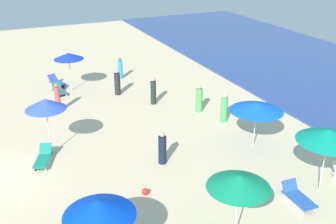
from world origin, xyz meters
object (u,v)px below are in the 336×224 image
object	(u,v)px
umbrella_5	(99,207)
beachgoer_4	(162,149)
umbrella_1	(45,104)
beach_ball_0	(145,192)
lounge_chair_4_1	(59,91)
beachgoer_1	(153,91)
umbrella_2	(239,181)
beachgoer_7	(57,98)
umbrella_4	(69,56)
beachgoer_2	(224,109)
umbrella_0	(329,135)
beachgoer_6	(199,100)
lounge_chair_4_0	(57,82)
lounge_chair_0_1	(298,197)
umbrella_3	(257,107)
lounge_chair_1_0	(43,158)
beachgoer_3	(120,69)
beachgoer_5	(117,83)

from	to	relation	value
umbrella_5	beachgoer_4	xyz separation A→B (m)	(-4.90, 4.10, -1.52)
umbrella_1	beach_ball_0	xyz separation A→B (m)	(4.79, 2.77, -2.35)
lounge_chair_4_1	beachgoer_4	world-z (taller)	beachgoer_4
beachgoer_4	beachgoer_1	bearing A→B (deg)	-39.57
umbrella_2	beachgoer_1	world-z (taller)	umbrella_2
beachgoer_7	umbrella_4	bearing A→B (deg)	-35.96
umbrella_2	beachgoer_2	bearing A→B (deg)	150.87
umbrella_0	umbrella_1	bearing A→B (deg)	-128.85
umbrella_5	beachgoer_6	bearing A→B (deg)	138.25
beachgoer_6	lounge_chair_4_0	bearing A→B (deg)	-143.08
lounge_chair_0_1	umbrella_3	size ratio (longest dim) A/B	0.59
umbrella_5	beachgoer_6	distance (m)	12.51
umbrella_3	umbrella_5	distance (m)	9.86
umbrella_3	beachgoer_7	xyz separation A→B (m)	(-8.00, -7.76, -1.22)
lounge_chair_1_0	beachgoer_1	xyz separation A→B (m)	(-4.34, 7.07, 0.55)
beachgoer_2	umbrella_2	bearing A→B (deg)	-57.19
umbrella_5	lounge_chair_4_0	bearing A→B (deg)	174.50
umbrella_5	beachgoer_3	size ratio (longest dim) A/B	1.66
lounge_chair_1_0	beachgoer_6	xyz separation A→B (m)	(-2.21, 8.99, 0.50)
beachgoer_3	lounge_chair_0_1	bearing A→B (deg)	-81.74
beachgoer_3	beach_ball_0	size ratio (longest dim) A/B	5.43
lounge_chair_1_0	beachgoer_7	size ratio (longest dim) A/B	0.97
lounge_chair_1_0	beachgoer_6	size ratio (longest dim) A/B	1.04
umbrella_1	beachgoer_7	size ratio (longest dim) A/B	1.62
lounge_chair_4_0	beach_ball_0	bearing A→B (deg)	-109.10
umbrella_4	beachgoer_6	bearing A→B (deg)	42.41
umbrella_3	umbrella_2	bearing A→B (deg)	-40.40
umbrella_4	beachgoer_3	bearing A→B (deg)	103.99
umbrella_1	lounge_chair_4_0	distance (m)	9.56
umbrella_4	beachgoer_6	size ratio (longest dim) A/B	1.58
lounge_chair_4_0	umbrella_5	xyz separation A→B (m)	(16.87, -1.62, 1.94)
lounge_chair_0_1	beachgoer_7	distance (m)	14.12
umbrella_5	beachgoer_2	distance (m)	11.70
umbrella_4	lounge_chair_4_0	distance (m)	2.44
umbrella_0	umbrella_1	world-z (taller)	umbrella_1
lounge_chair_0_1	beachgoer_1	size ratio (longest dim) A/B	0.89
beachgoer_5	beachgoer_6	bearing A→B (deg)	-139.67
umbrella_2	beach_ball_0	xyz separation A→B (m)	(-3.51, -1.84, -2.09)
beach_ball_0	beachgoer_6	bearing A→B (deg)	137.58
beachgoer_1	umbrella_2	bearing A→B (deg)	-149.52
umbrella_0	umbrella_5	xyz separation A→B (m)	(0.39, -8.90, -0.25)
lounge_chair_4_0	beach_ball_0	size ratio (longest dim) A/B	5.36
beachgoer_6	beachgoer_7	distance (m)	8.03
beachgoer_2	beachgoer_4	size ratio (longest dim) A/B	1.09
lounge_chair_4_0	umbrella_5	distance (m)	17.06
umbrella_0	beachgoer_5	bearing A→B (deg)	-163.22
umbrella_0	beachgoer_7	xyz separation A→B (m)	(-12.20, -7.94, -1.65)
lounge_chair_4_0	lounge_chair_4_1	xyz separation A→B (m)	(1.58, -0.15, -0.02)
lounge_chair_4_1	beach_ball_0	distance (m)	12.36
umbrella_0	umbrella_3	size ratio (longest dim) A/B	1.08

